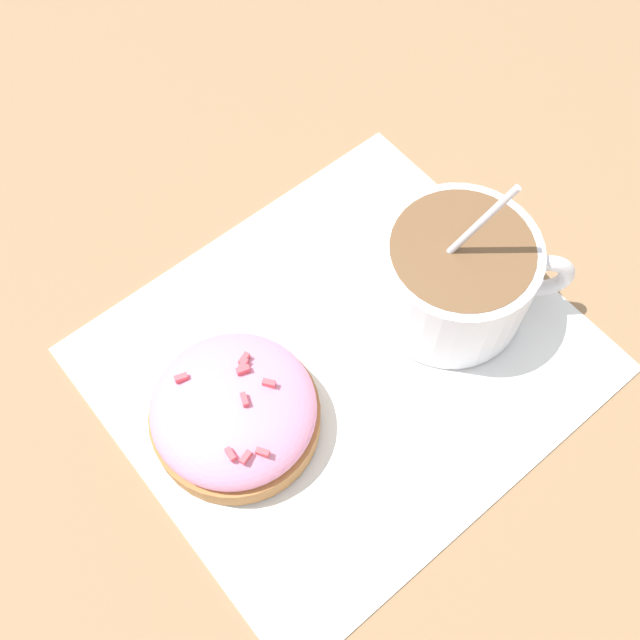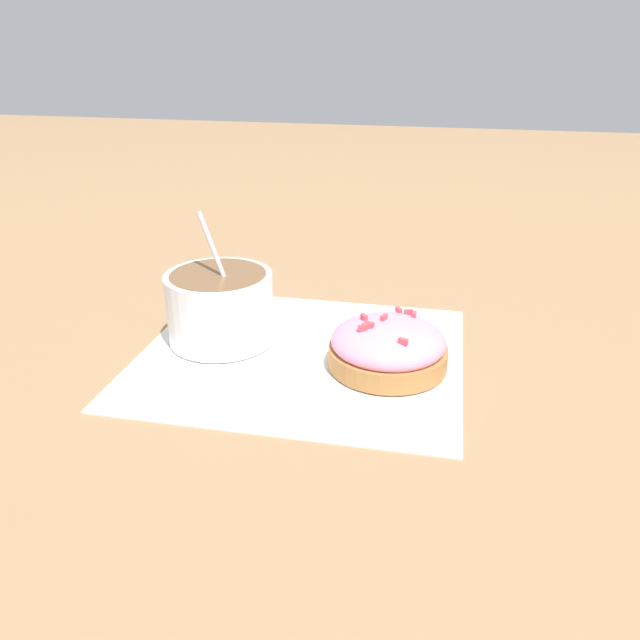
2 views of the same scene
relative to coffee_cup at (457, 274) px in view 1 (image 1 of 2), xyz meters
The scene contains 4 objects.
ground_plane 0.08m from the coffee_cup, behind, with size 3.00×3.00×0.00m, color #93704C.
paper_napkin 0.08m from the coffee_cup, behind, with size 0.27×0.24×0.00m.
coffee_cup is the anchor object (origin of this frame).
frosted_pastry 0.15m from the coffee_cup, behind, with size 0.09×0.09×0.04m.
Camera 1 is at (-0.13, -0.14, 0.41)m, focal length 42.00 mm.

